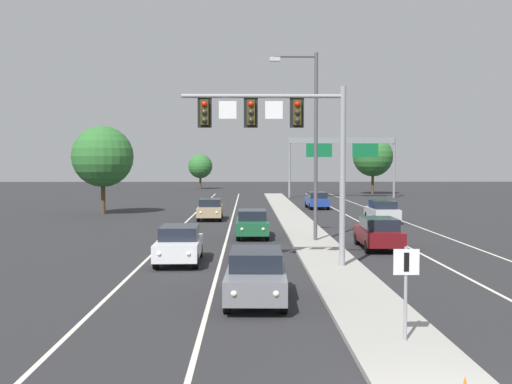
{
  "coord_description": "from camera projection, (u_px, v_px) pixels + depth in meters",
  "views": [
    {
      "loc": [
        -3.53,
        -9.47,
        4.28
      ],
      "look_at": [
        -3.2,
        13.12,
        3.2
      ],
      "focal_mm": 42.24,
      "sensor_mm": 36.0,
      "label": 1
    }
  ],
  "objects": [
    {
      "name": "car_oncoming_white",
      "position": [
        179.0,
        244.0,
        25.85
      ],
      "size": [
        1.9,
        4.5,
        1.58
      ],
      "color": "silver",
      "rests_on": "ground"
    },
    {
      "name": "tree_far_left_c",
      "position": [
        103.0,
        157.0,
        50.39
      ],
      "size": [
        5.13,
        5.13,
        7.42
      ],
      "color": "#4C3823",
      "rests_on": "ground"
    },
    {
      "name": "street_lamp_median",
      "position": [
        312.0,
        135.0,
        32.12
      ],
      "size": [
        2.58,
        0.28,
        10.0
      ],
      "color": "#4C4C51",
      "rests_on": "median_island"
    },
    {
      "name": "car_receding_darkred",
      "position": [
        378.0,
        233.0,
        29.99
      ],
      "size": [
        1.89,
        4.5,
        1.58
      ],
      "color": "#5B0F14",
      "rests_on": "ground"
    },
    {
      "name": "median_sign_post",
      "position": [
        406.0,
        280.0,
        13.93
      ],
      "size": [
        0.6,
        0.1,
        2.2
      ],
      "color": "gray",
      "rests_on": "median_island"
    },
    {
      "name": "tree_far_right_b",
      "position": [
        373.0,
        157.0,
        83.19
      ],
      "size": [
        5.5,
        5.5,
        7.96
      ],
      "color": "#4C3823",
      "rests_on": "ground"
    },
    {
      "name": "car_oncoming_tan",
      "position": [
        210.0,
        209.0,
        45.63
      ],
      "size": [
        1.86,
        4.49,
        1.58
      ],
      "color": "tan",
      "rests_on": "ground"
    },
    {
      "name": "edge_stripe_right",
      "position": [
        446.0,
        237.0,
        34.8
      ],
      "size": [
        0.14,
        100.0,
        0.01
      ],
      "primitive_type": "cube",
      "color": "silver",
      "rests_on": "ground"
    },
    {
      "name": "car_oncoming_green",
      "position": [
        252.0,
        223.0,
        34.73
      ],
      "size": [
        1.83,
        4.47,
        1.58
      ],
      "color": "#195633",
      "rests_on": "ground"
    },
    {
      "name": "overhead_signal_mast",
      "position": [
        286.0,
        133.0,
        23.97
      ],
      "size": [
        6.56,
        0.44,
        7.2
      ],
      "color": "gray",
      "rests_on": "median_island"
    },
    {
      "name": "lane_stripe_oncoming_center",
      "position": [
        227.0,
        238.0,
        34.62
      ],
      "size": [
        0.14,
        100.0,
        0.01
      ],
      "primitive_type": "cube",
      "color": "silver",
      "rests_on": "ground"
    },
    {
      "name": "lane_stripe_receding_center",
      "position": [
        390.0,
        237.0,
        34.76
      ],
      "size": [
        0.14,
        100.0,
        0.01
      ],
      "primitive_type": "cube",
      "color": "silver",
      "rests_on": "ground"
    },
    {
      "name": "car_receding_blue",
      "position": [
        317.0,
        200.0,
        56.69
      ],
      "size": [
        1.92,
        4.51,
        1.58
      ],
      "color": "navy",
      "rests_on": "ground"
    },
    {
      "name": "highway_sign_gantry",
      "position": [
        342.0,
        148.0,
        74.3
      ],
      "size": [
        13.28,
        0.42,
        7.5
      ],
      "color": "gray",
      "rests_on": "ground"
    },
    {
      "name": "car_oncoming_grey",
      "position": [
        256.0,
        275.0,
        18.64
      ],
      "size": [
        1.92,
        4.51,
        1.58
      ],
      "color": "slate",
      "rests_on": "ground"
    },
    {
      "name": "edge_stripe_left",
      "position": [
        170.0,
        238.0,
        34.57
      ],
      "size": [
        0.14,
        100.0,
        0.01
      ],
      "primitive_type": "cube",
      "color": "silver",
      "rests_on": "ground"
    },
    {
      "name": "tree_far_left_a",
      "position": [
        200.0,
        166.0,
        100.22
      ],
      "size": [
        4.03,
        4.03,
        5.83
      ],
      "color": "#4C3823",
      "rests_on": "ground"
    },
    {
      "name": "car_receding_silver",
      "position": [
        382.0,
        211.0,
        43.77
      ],
      "size": [
        1.83,
        4.47,
        1.58
      ],
      "color": "#B7B7BC",
      "rests_on": "ground"
    },
    {
      "name": "median_island",
      "position": [
        324.0,
        255.0,
        27.69
      ],
      "size": [
        2.4,
        110.0,
        0.15
      ],
      "primitive_type": "cube",
      "color": "#9E9B93",
      "rests_on": "ground"
    }
  ]
}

